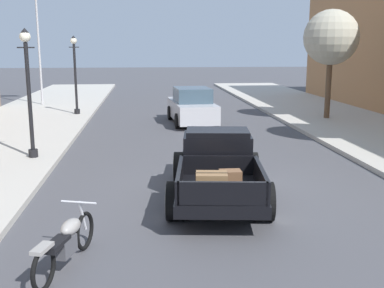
{
  "coord_description": "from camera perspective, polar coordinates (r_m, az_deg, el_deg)",
  "views": [
    {
      "loc": [
        -1.84,
        -10.92,
        3.46
      ],
      "look_at": [
        -0.66,
        0.84,
        1.0
      ],
      "focal_mm": 43.79,
      "sensor_mm": 36.0,
      "label": 1
    }
  ],
  "objects": [
    {
      "name": "car_background_silver",
      "position": [
        21.44,
        -0.02,
        4.55
      ],
      "size": [
        2.1,
        4.41,
        1.65
      ],
      "color": "#B7B7BC",
      "rests_on": "ground"
    },
    {
      "name": "street_lamp_far",
      "position": [
        24.1,
        -14.06,
        8.86
      ],
      "size": [
        0.5,
        0.32,
        3.85
      ],
      "color": "black",
      "rests_on": "sidewalk_left"
    },
    {
      "name": "ground_plane",
      "position": [
        11.6,
        3.67,
        -5.62
      ],
      "size": [
        140.0,
        140.0,
        0.0
      ],
      "primitive_type": "plane",
      "color": "#47474C"
    },
    {
      "name": "street_lamp_near",
      "position": [
        14.81,
        -19.31,
        6.94
      ],
      "size": [
        0.5,
        0.32,
        3.85
      ],
      "color": "black",
      "rests_on": "sidewalk_left"
    },
    {
      "name": "flagpole",
      "position": [
        28.72,
        -17.99,
        15.83
      ],
      "size": [
        1.74,
        0.16,
        9.16
      ],
      "color": "#B2B2B7",
      "rests_on": "sidewalk_left"
    },
    {
      "name": "motorcycle_parked",
      "position": [
        7.8,
        -15.14,
        -11.44
      ],
      "size": [
        0.81,
        2.05,
        0.93
      ],
      "color": "black",
      "rests_on": "ground"
    },
    {
      "name": "street_tree_second",
      "position": [
        22.93,
        16.59,
        12.29
      ],
      "size": [
        2.53,
        2.53,
        5.0
      ],
      "color": "brown",
      "rests_on": "sidewalk_right"
    },
    {
      "name": "hotrod_truck_black",
      "position": [
        10.97,
        3.08,
        -2.54
      ],
      "size": [
        2.56,
        5.07,
        1.58
      ],
      "color": "black",
      "rests_on": "ground"
    }
  ]
}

